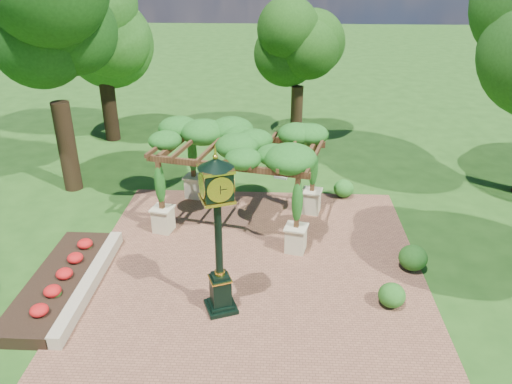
{
  "coord_description": "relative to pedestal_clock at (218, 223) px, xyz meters",
  "views": [
    {
      "loc": [
        0.69,
        -10.85,
        8.61
      ],
      "look_at": [
        0.0,
        2.5,
        2.2
      ],
      "focal_mm": 35.0,
      "sensor_mm": 36.0,
      "label": 1
    }
  ],
  "objects": [
    {
      "name": "flower_bed",
      "position": [
        -4.71,
        0.75,
        -2.46
      ],
      "size": [
        1.5,
        5.0,
        0.36
      ],
      "primitive_type": "cube",
      "color": "red",
      "rests_on": "ground"
    },
    {
      "name": "brick_plaza",
      "position": [
        0.79,
        1.25,
        -2.62
      ],
      "size": [
        10.0,
        12.0,
        0.04
      ],
      "primitive_type": "cube",
      "color": "brown",
      "rests_on": "ground"
    },
    {
      "name": "tree_west_near",
      "position": [
        -6.84,
        7.31,
        3.65
      ],
      "size": [
        3.67,
        3.67,
        9.22
      ],
      "color": "#332214",
      "rests_on": "ground"
    },
    {
      "name": "border_wall",
      "position": [
        -3.81,
        0.75,
        -2.44
      ],
      "size": [
        0.35,
        5.0,
        0.4
      ],
      "primitive_type": "cube",
      "color": "#C6B793",
      "rests_on": "ground"
    },
    {
      "name": "pergola",
      "position": [
        0.12,
        4.87,
        0.11
      ],
      "size": [
        5.93,
        4.44,
        3.35
      ],
      "rotation": [
        0.0,
        0.0,
        -0.23
      ],
      "color": "beige",
      "rests_on": "brick_plaza"
    },
    {
      "name": "sundial",
      "position": [
        1.59,
        8.9,
        -2.2
      ],
      "size": [
        0.7,
        0.7,
        1.0
      ],
      "rotation": [
        0.0,
        0.0,
        -0.32
      ],
      "color": "gray",
      "rests_on": "ground"
    },
    {
      "name": "tree_north",
      "position": [
        2.28,
        13.88,
        2.09
      ],
      "size": [
        3.1,
        3.1,
        6.94
      ],
      "color": "#362515",
      "rests_on": "ground"
    },
    {
      "name": "pedestal_clock",
      "position": [
        0.0,
        0.0,
        0.0
      ],
      "size": [
        1.13,
        1.13,
        4.42
      ],
      "rotation": [
        0.0,
        0.0,
        0.38
      ],
      "color": "black",
      "rests_on": "brick_plaza"
    },
    {
      "name": "shrub_back",
      "position": [
        3.98,
        7.02,
        -2.26
      ],
      "size": [
        1.02,
        1.02,
        0.69
      ],
      "primitive_type": "ellipsoid",
      "rotation": [
        0.0,
        0.0,
        0.42
      ],
      "color": "#24671D",
      "rests_on": "brick_plaza"
    },
    {
      "name": "tree_west_far",
      "position": [
        -7.07,
        13.23,
        3.01
      ],
      "size": [
        4.02,
        4.02,
        8.27
      ],
      "color": "black",
      "rests_on": "ground"
    },
    {
      "name": "shrub_front",
      "position": [
        4.55,
        0.38,
        -2.28
      ],
      "size": [
        0.8,
        0.8,
        0.66
      ],
      "primitive_type": "ellipsoid",
      "rotation": [
        0.0,
        0.0,
        0.11
      ],
      "color": "#225B1A",
      "rests_on": "brick_plaza"
    },
    {
      "name": "ground",
      "position": [
        0.79,
        0.25,
        -2.64
      ],
      "size": [
        120.0,
        120.0,
        0.0
      ],
      "primitive_type": "plane",
      "color": "#1E4714",
      "rests_on": "ground"
    },
    {
      "name": "shrub_mid",
      "position": [
        5.51,
        2.16,
        -2.22
      ],
      "size": [
        0.98,
        0.98,
        0.76
      ],
      "primitive_type": "ellipsoid",
      "rotation": [
        0.0,
        0.0,
        -0.17
      ],
      "color": "#215818",
      "rests_on": "brick_plaza"
    }
  ]
}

